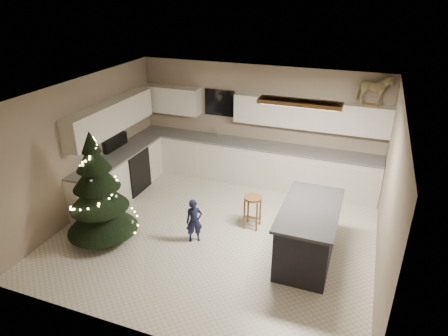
# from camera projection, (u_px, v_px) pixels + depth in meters

# --- Properties ---
(ground_plane) EXTENTS (5.50, 5.50, 0.00)m
(ground_plane) POSITION_uv_depth(u_px,v_px,m) (217.00, 232.00, 7.34)
(ground_plane) COLOR silver
(room_shell) EXTENTS (5.52, 5.02, 2.61)m
(room_shell) POSITION_uv_depth(u_px,v_px,m) (218.00, 144.00, 6.59)
(room_shell) COLOR gray
(room_shell) RESTS_ON ground_plane
(cabinetry) EXTENTS (5.50, 3.20, 2.00)m
(cabinetry) POSITION_uv_depth(u_px,v_px,m) (206.00, 154.00, 8.71)
(cabinetry) COLOR silver
(cabinetry) RESTS_ON ground_plane
(island) EXTENTS (0.90, 1.70, 0.95)m
(island) POSITION_uv_depth(u_px,v_px,m) (308.00, 233.00, 6.48)
(island) COLOR black
(island) RESTS_ON ground_plane
(bar_stool) EXTENTS (0.33, 0.33, 0.64)m
(bar_stool) POSITION_uv_depth(u_px,v_px,m) (253.00, 204.00, 7.31)
(bar_stool) COLOR brown
(bar_stool) RESTS_ON ground_plane
(christmas_tree) EXTENTS (1.27, 1.23, 2.03)m
(christmas_tree) POSITION_uv_depth(u_px,v_px,m) (99.00, 197.00, 6.85)
(christmas_tree) COLOR #3F2816
(christmas_tree) RESTS_ON ground_plane
(toddler) EXTENTS (0.35, 0.32, 0.81)m
(toddler) POSITION_uv_depth(u_px,v_px,m) (194.00, 221.00, 6.94)
(toddler) COLOR black
(toddler) RESTS_ON ground_plane
(rocking_horse) EXTENTS (0.70, 0.39, 0.59)m
(rocking_horse) POSITION_uv_depth(u_px,v_px,m) (373.00, 90.00, 7.60)
(rocking_horse) COLOR brown
(rocking_horse) RESTS_ON cabinetry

